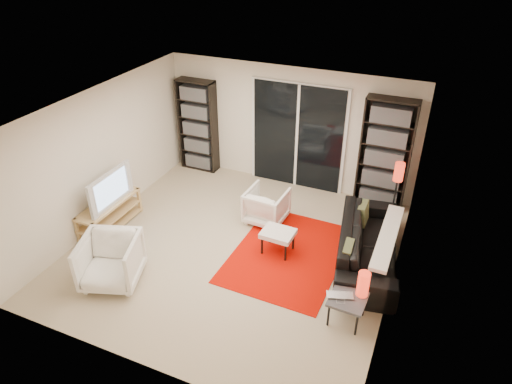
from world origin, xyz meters
TOP-DOWN VIEW (x-y plane):
  - floor at (0.00, 0.00)m, footprint 5.00×5.00m
  - wall_back at (0.00, 2.50)m, footprint 5.00×0.02m
  - wall_front at (0.00, -2.50)m, footprint 5.00×0.02m
  - wall_left at (-2.50, 0.00)m, footprint 0.02×5.00m
  - wall_right at (2.50, 0.00)m, footprint 0.02×5.00m
  - ceiling at (0.00, 0.00)m, footprint 5.00×5.00m
  - sliding_door at (0.20, 2.46)m, footprint 1.92×0.08m
  - bookshelf_left at (-1.95, 2.33)m, footprint 0.80×0.30m
  - bookshelf_right at (1.90, 2.33)m, footprint 0.90×0.30m
  - tv_stand at (-2.28, -0.27)m, footprint 0.41×1.29m
  - tv at (-2.26, -0.27)m, footprint 0.15×1.07m
  - rug at (0.86, 0.23)m, footprint 1.74×2.32m
  - sofa at (2.04, 0.57)m, footprint 1.25×2.38m
  - armchair_back at (0.16, 0.99)m, footprint 0.71×0.73m
  - armchair_front at (-1.34, -1.41)m, footprint 1.04×1.05m
  - ottoman at (0.67, 0.23)m, footprint 0.53×0.44m
  - side_table at (2.05, -0.81)m, footprint 0.49×0.49m
  - laptop at (1.95, -0.86)m, footprint 0.41×0.33m
  - table_lamp at (2.20, -0.66)m, footprint 0.16×0.16m
  - floor_lamp at (2.23, 1.78)m, footprint 0.18×0.18m

SIDE VIEW (x-z plane):
  - floor at x=0.00m, z-range 0.00..0.00m
  - rug at x=0.86m, z-range 0.00..0.01m
  - tv_stand at x=-2.28m, z-range 0.01..0.51m
  - armchair_back at x=0.16m, z-range 0.00..0.63m
  - sofa at x=2.04m, z-range 0.00..0.66m
  - ottoman at x=0.67m, z-range 0.14..0.54m
  - side_table at x=2.05m, z-range 0.15..0.55m
  - armchair_front at x=-1.34m, z-range 0.00..0.76m
  - laptop at x=1.95m, z-range 0.40..0.43m
  - table_lamp at x=2.20m, z-range 0.40..0.76m
  - tv at x=-2.26m, z-range 0.50..1.11m
  - floor_lamp at x=2.23m, z-range 0.30..1.51m
  - bookshelf_left at x=-1.95m, z-range 0.00..1.95m
  - sliding_door at x=0.20m, z-range -0.03..2.13m
  - bookshelf_right at x=1.90m, z-range 0.00..2.10m
  - wall_back at x=0.00m, z-range 0.00..2.40m
  - wall_front at x=0.00m, z-range 0.00..2.40m
  - wall_left at x=-2.50m, z-range 0.00..2.40m
  - wall_right at x=2.50m, z-range 0.00..2.40m
  - ceiling at x=0.00m, z-range 2.39..2.41m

